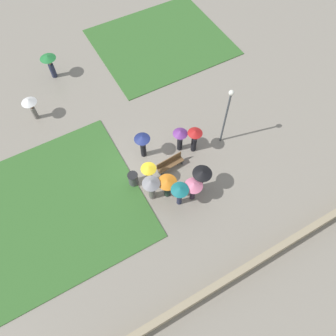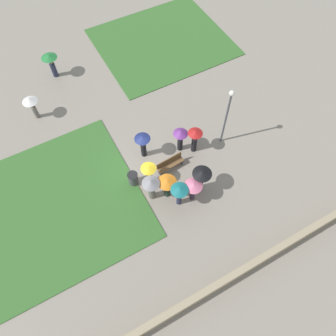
% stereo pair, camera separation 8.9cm
% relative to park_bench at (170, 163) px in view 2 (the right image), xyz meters
% --- Properties ---
extents(ground_plane, '(90.00, 90.00, 0.00)m').
position_rel_park_bench_xyz_m(ground_plane, '(-1.27, 0.83, -0.47)').
color(ground_plane, gray).
extents(lawn_patch_near, '(9.90, 9.40, 0.06)m').
position_rel_park_bench_xyz_m(lawn_patch_near, '(-7.27, 0.87, -0.44)').
color(lawn_patch_near, '#386B2D').
rests_on(lawn_patch_near, ground_plane).
extents(lawn_patch_far, '(10.05, 8.85, 0.06)m').
position_rel_park_bench_xyz_m(lawn_patch_far, '(5.18, 10.63, -0.44)').
color(lawn_patch_far, '#386B2D').
rests_on(lawn_patch_far, ground_plane).
extents(parapet_wall, '(45.00, 0.35, 0.88)m').
position_rel_park_bench_xyz_m(parapet_wall, '(-1.27, -7.42, -0.03)').
color(parapet_wall, tan).
rests_on(parapet_wall, ground_plane).
extents(park_bench, '(1.78, 0.54, 0.90)m').
position_rel_park_bench_xyz_m(park_bench, '(0.00, 0.00, 0.00)').
color(park_bench, brown).
rests_on(park_bench, ground_plane).
extents(lamp_post, '(0.32, 0.32, 4.56)m').
position_rel_park_bench_xyz_m(lamp_post, '(3.92, 0.19, 2.45)').
color(lamp_post, '#474C51').
rests_on(lamp_post, ground_plane).
extents(trash_bin, '(0.63, 0.63, 0.97)m').
position_rel_park_bench_xyz_m(trash_bin, '(-2.45, 0.10, 0.02)').
color(trash_bin, '#4C4C51').
rests_on(trash_bin, ground_plane).
extents(crowd_person_purple, '(0.91, 0.91, 1.87)m').
position_rel_park_bench_xyz_m(crowd_person_purple, '(1.25, 0.94, 0.84)').
color(crowd_person_purple, black).
rests_on(crowd_person_purple, ground_plane).
extents(crowd_person_pink, '(1.05, 1.05, 1.77)m').
position_rel_park_bench_xyz_m(crowd_person_pink, '(0.12, -2.45, 0.90)').
color(crowd_person_pink, '#2D2333').
rests_on(crowd_person_pink, ground_plane).
extents(crowd_person_orange, '(1.10, 1.10, 1.72)m').
position_rel_park_bench_xyz_m(crowd_person_orange, '(-1.04, -1.55, 0.75)').
color(crowd_person_orange, '#1E3328').
rests_on(crowd_person_orange, ground_plane).
extents(crowd_person_grey, '(1.02, 1.02, 1.90)m').
position_rel_park_bench_xyz_m(crowd_person_grey, '(-1.89, -1.24, 0.85)').
color(crowd_person_grey, slate).
rests_on(crowd_person_grey, ground_plane).
extents(crowd_person_teal, '(1.01, 1.01, 1.82)m').
position_rel_park_bench_xyz_m(crowd_person_teal, '(-0.71, -2.35, 0.87)').
color(crowd_person_teal, '#282D47').
rests_on(crowd_person_teal, ground_plane).
extents(crowd_person_red, '(0.91, 0.91, 1.98)m').
position_rel_park_bench_xyz_m(crowd_person_red, '(1.98, 0.44, 0.85)').
color(crowd_person_red, black).
rests_on(crowd_person_red, ground_plane).
extents(crowd_person_yellow, '(0.91, 0.91, 1.74)m').
position_rel_park_bench_xyz_m(crowd_person_yellow, '(-1.56, -0.29, 0.67)').
color(crowd_person_yellow, '#47382D').
rests_on(crowd_person_yellow, ground_plane).
extents(crowd_person_navy, '(0.97, 0.97, 1.94)m').
position_rel_park_bench_xyz_m(crowd_person_navy, '(-0.98, 1.63, 0.86)').
color(crowd_person_navy, black).
rests_on(crowd_person_navy, ground_plane).
extents(crowd_person_black, '(1.12, 1.12, 1.94)m').
position_rel_park_bench_xyz_m(crowd_person_black, '(0.88, -2.11, 1.04)').
color(crowd_person_black, black).
rests_on(crowd_person_black, ground_plane).
extents(lone_walker_far_path, '(1.13, 1.13, 1.90)m').
position_rel_park_bench_xyz_m(lone_walker_far_path, '(-3.61, 11.14, 0.86)').
color(lone_walker_far_path, '#282D47').
rests_on(lone_walker_far_path, ground_plane).
extents(lone_walker_mid_plaza, '(1.00, 1.00, 1.80)m').
position_rel_park_bench_xyz_m(lone_walker_mid_plaza, '(-6.00, 7.93, 0.88)').
color(lone_walker_mid_plaza, slate).
rests_on(lone_walker_mid_plaza, ground_plane).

